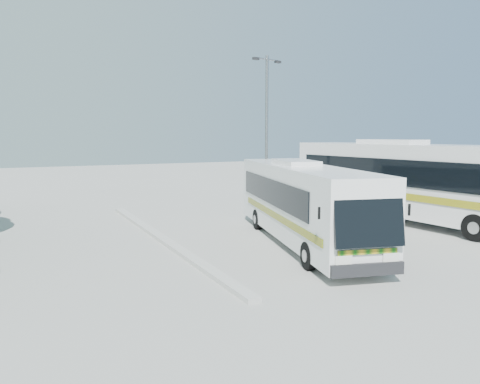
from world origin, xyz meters
TOP-DOWN VIEW (x-y plane):
  - ground at (0.00, 0.00)m, footprint 100.00×100.00m
  - kerb_divider at (-2.30, 2.00)m, footprint 0.40×16.00m
  - coach_main at (2.43, -1.02)m, footprint 4.78×11.08m
  - coach_adjacent at (9.63, 0.58)m, footprint 3.99×13.69m
  - lamppost at (5.28, 6.86)m, footprint 2.04×0.74m

SIDE VIEW (x-z plane):
  - ground at x=0.00m, z-range 0.00..0.00m
  - kerb_divider at x=-2.30m, z-range 0.00..0.15m
  - coach_main at x=2.43m, z-range 0.15..3.16m
  - coach_adjacent at x=9.63m, z-range 0.18..3.92m
  - lamppost at x=5.28m, z-range 0.44..8.93m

